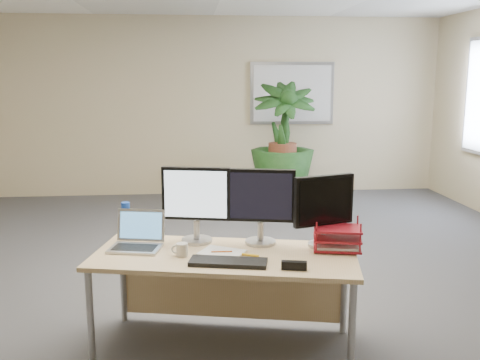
{
  "coord_description": "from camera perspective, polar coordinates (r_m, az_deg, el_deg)",
  "views": [
    {
      "loc": [
        -0.4,
        -4.24,
        1.8
      ],
      "look_at": [
        0.04,
        0.35,
        0.91
      ],
      "focal_mm": 40.0,
      "sensor_mm": 36.0,
      "label": 1
    }
  ],
  "objects": [
    {
      "name": "desk",
      "position": [
        3.66,
        -1.44,
        -9.44
      ],
      "size": [
        1.83,
        1.07,
        0.66
      ],
      "color": "#D7B77E",
      "rests_on": "floor"
    },
    {
      "name": "spiral_notebook",
      "position": [
        3.54,
        -1.95,
        -7.75
      ],
      "size": [
        0.34,
        0.31,
        0.01
      ],
      "primitive_type": "cube",
      "rotation": [
        0.0,
        0.0,
        -0.51
      ],
      "color": "white",
      "rests_on": "desk"
    },
    {
      "name": "orange_pen",
      "position": [
        3.53,
        -1.97,
        -7.64
      ],
      "size": [
        0.14,
        0.02,
        0.01
      ],
      "primitive_type": "cylinder",
      "rotation": [
        0.0,
        1.57,
        -0.04
      ],
      "color": "#CA5816",
      "rests_on": "spiral_notebook"
    },
    {
      "name": "keyboard",
      "position": [
        3.35,
        -1.26,
        -8.74
      ],
      "size": [
        0.5,
        0.26,
        0.03
      ],
      "primitive_type": "cube",
      "rotation": [
        0.0,
        0.0,
        -0.21
      ],
      "color": "black",
      "rests_on": "desk"
    },
    {
      "name": "whiteboard",
      "position": [
        8.37,
        5.58,
        9.19
      ],
      "size": [
        1.3,
        0.04,
        0.95
      ],
      "color": "#A1A2A6",
      "rests_on": "back_wall"
    },
    {
      "name": "monitor_dark",
      "position": [
        3.65,
        8.93,
        -2.76
      ],
      "size": [
        0.43,
        0.2,
        0.49
      ],
      "color": "#A9A9AD",
      "rests_on": "desk"
    },
    {
      "name": "floor",
      "position": [
        4.63,
        -0.12,
        -11.94
      ],
      "size": [
        8.0,
        8.0,
        0.0
      ],
      "primitive_type": "plane",
      "color": "#414146",
      "rests_on": "ground"
    },
    {
      "name": "laptop",
      "position": [
        3.72,
        -10.86,
        -6.14
      ],
      "size": [
        0.39,
        0.36,
        0.24
      ],
      "color": "#B5B4B9",
      "rests_on": "desk"
    },
    {
      "name": "monitor_left",
      "position": [
        3.71,
        -4.7,
        -2.09
      ],
      "size": [
        0.48,
        0.22,
        0.53
      ],
      "color": "#A9A9AD",
      "rests_on": "desk"
    },
    {
      "name": "back_wall",
      "position": [
        8.26,
        -2.76,
        7.82
      ],
      "size": [
        7.0,
        0.04,
        2.7
      ],
      "primitive_type": "cube",
      "color": "beige",
      "rests_on": "floor"
    },
    {
      "name": "letter_tray",
      "position": [
        3.66,
        10.31,
        -6.3
      ],
      "size": [
        0.35,
        0.3,
        0.15
      ],
      "color": "maroon",
      "rests_on": "desk"
    },
    {
      "name": "water_bottle",
      "position": [
        3.93,
        -12.06,
        -4.28
      ],
      "size": [
        0.07,
        0.07,
        0.26
      ],
      "color": "silver",
      "rests_on": "desk"
    },
    {
      "name": "coffee_mug",
      "position": [
        3.5,
        -6.26,
        -7.39
      ],
      "size": [
        0.11,
        0.08,
        0.08
      ],
      "color": "silver",
      "rests_on": "desk"
    },
    {
      "name": "yellow_highlighter",
      "position": [
        3.49,
        1.12,
        -8.01
      ],
      "size": [
        0.11,
        0.06,
        0.02
      ],
      "primitive_type": "cylinder",
      "rotation": [
        0.0,
        1.57,
        -0.44
      ],
      "color": "yellow",
      "rests_on": "desk"
    },
    {
      "name": "monitor_right",
      "position": [
        3.67,
        2.22,
        -2.29
      ],
      "size": [
        0.47,
        0.21,
        0.52
      ],
      "color": "#A9A9AD",
      "rests_on": "desk"
    },
    {
      "name": "stapler",
      "position": [
        3.27,
        5.79,
        -9.05
      ],
      "size": [
        0.16,
        0.07,
        0.05
      ],
      "primitive_type": "cube",
      "rotation": [
        0.0,
        0.0,
        -0.21
      ],
      "color": "black",
      "rests_on": "desk"
    },
    {
      "name": "floor_plant",
      "position": [
        7.59,
        4.55,
        2.97
      ],
      "size": [
        0.85,
        0.85,
        1.5
      ],
      "primitive_type": "imported",
      "rotation": [
        0.0,
        0.0,
        -0.02
      ],
      "color": "#163C16",
      "rests_on": "floor"
    }
  ]
}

